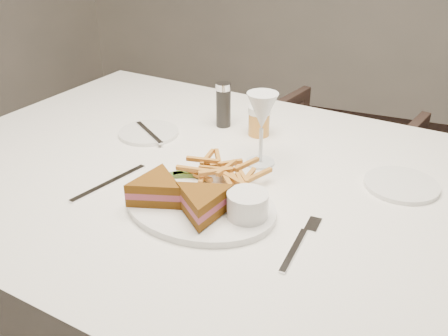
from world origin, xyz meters
TOP-DOWN VIEW (x-y plane):
  - table at (-0.35, 0.03)m, footprint 1.64×1.21m
  - chair_far at (-0.30, 1.01)m, footprint 0.71×0.68m
  - table_setting at (-0.36, -0.02)m, footprint 0.81×0.66m

SIDE VIEW (x-z plane):
  - chair_far at x=-0.30m, z-range 0.00..0.61m
  - table at x=-0.35m, z-range 0.00..0.75m
  - table_setting at x=-0.36m, z-range 0.70..0.88m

